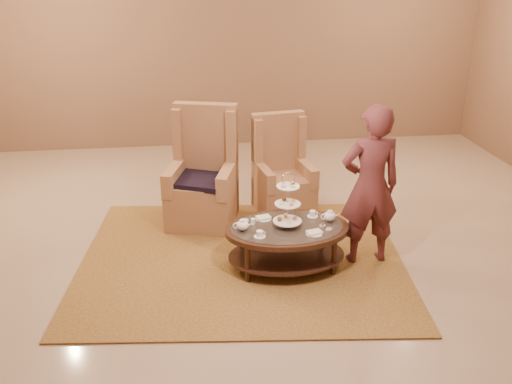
{
  "coord_description": "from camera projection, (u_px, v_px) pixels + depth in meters",
  "views": [
    {
      "loc": [
        -0.75,
        -5.03,
        2.87
      ],
      "look_at": [
        -0.08,
        0.2,
        0.69
      ],
      "focal_mm": 40.0,
      "sensor_mm": 36.0,
      "label": 1
    }
  ],
  "objects": [
    {
      "name": "ground",
      "position": [
        266.0,
        261.0,
        5.8
      ],
      "size": [
        8.0,
        8.0,
        0.0
      ],
      "primitive_type": "plane",
      "color": "tan",
      "rests_on": "ground"
    },
    {
      "name": "ceiling",
      "position": [
        266.0,
        261.0,
        5.8
      ],
      "size": [
        8.0,
        8.0,
        0.02
      ],
      "primitive_type": "cube",
      "color": "beige",
      "rests_on": "ground"
    },
    {
      "name": "wall_back",
      "position": [
        230.0,
        35.0,
        8.79
      ],
      "size": [
        8.0,
        0.04,
        3.5
      ],
      "primitive_type": "cube",
      "color": "#845E48",
      "rests_on": "ground"
    },
    {
      "name": "rug",
      "position": [
        242.0,
        259.0,
        5.82
      ],
      "size": [
        3.5,
        3.02,
        0.02
      ],
      "rotation": [
        0.0,
        0.0,
        -0.1
      ],
      "color": "olive",
      "rests_on": "ground"
    },
    {
      "name": "tea_table",
      "position": [
        287.0,
        234.0,
        5.54
      ],
      "size": [
        1.24,
        0.87,
        1.02
      ],
      "rotation": [
        0.0,
        0.0,
        0.03
      ],
      "color": "black",
      "rests_on": "ground"
    },
    {
      "name": "armchair_left",
      "position": [
        204.0,
        184.0,
        6.54
      ],
      "size": [
        0.9,
        0.91,
        1.34
      ],
      "rotation": [
        0.0,
        0.0,
        -0.27
      ],
      "color": "#AA7650",
      "rests_on": "ground"
    },
    {
      "name": "armchair_right",
      "position": [
        282.0,
        179.0,
        6.84
      ],
      "size": [
        0.72,
        0.74,
        1.17
      ],
      "rotation": [
        0.0,
        0.0,
        0.16
      ],
      "color": "#AA7650",
      "rests_on": "ground"
    },
    {
      "name": "person",
      "position": [
        370.0,
        186.0,
        5.51
      ],
      "size": [
        0.6,
        0.41,
        1.63
      ],
      "rotation": [
        0.0,
        0.0,
        3.17
      ],
      "color": "#572528",
      "rests_on": "ground"
    }
  ]
}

